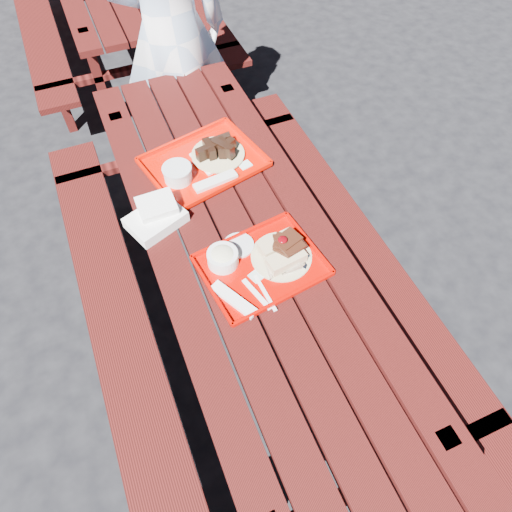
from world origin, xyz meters
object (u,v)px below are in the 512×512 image
at_px(near_tray, 259,259).
at_px(person, 170,33).
at_px(picnic_table_near, 243,264).
at_px(far_tray, 203,163).

xyz_separation_m(near_tray, person, (0.11, 1.48, 0.11)).
bearing_deg(picnic_table_near, near_tray, -84.50).
distance_m(near_tray, person, 1.49).
relative_size(near_tray, far_tray, 0.85).
xyz_separation_m(picnic_table_near, far_tray, (-0.01, 0.45, 0.22)).
height_order(picnic_table_near, near_tray, near_tray).
bearing_deg(far_tray, picnic_table_near, -88.74).
bearing_deg(picnic_table_near, person, 84.77).
bearing_deg(far_tray, person, 81.57).
bearing_deg(near_tray, person, 85.81).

